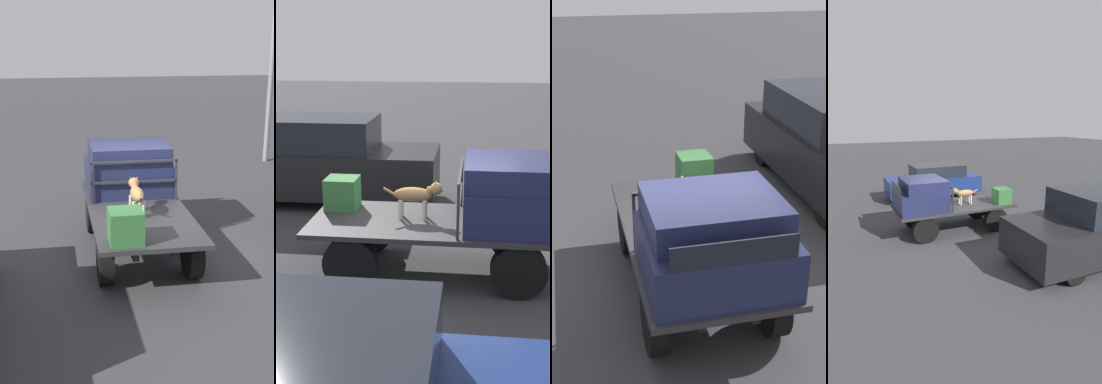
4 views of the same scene
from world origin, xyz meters
The scene contains 6 objects.
ground_plane centered at (0.00, 0.00, 0.00)m, with size 80.00×80.00×0.00m, color #38383A.
flatbed_truck centered at (0.00, 0.00, 0.63)m, with size 4.03×1.82×0.89m.
truck_cab centered at (1.16, 0.00, 1.37)m, with size 1.54×1.70×1.02m.
truck_headboard centered at (0.35, 0.00, 1.44)m, with size 0.04×1.70×0.83m.
dog centered at (-0.32, 0.07, 1.28)m, with size 1.00×0.24×0.64m.
cargo_crate centered at (-1.65, 0.46, 1.15)m, with size 0.53×0.53×0.53m.
Camera 1 is at (-9.44, 1.56, 4.10)m, focal length 50.00 mm.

